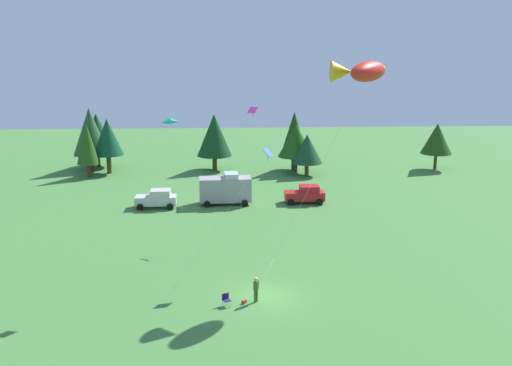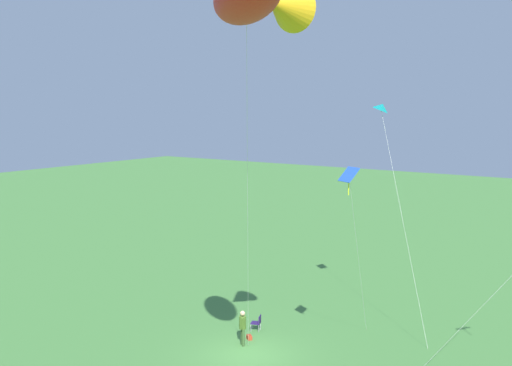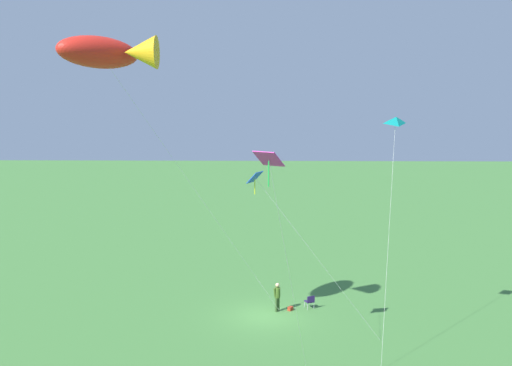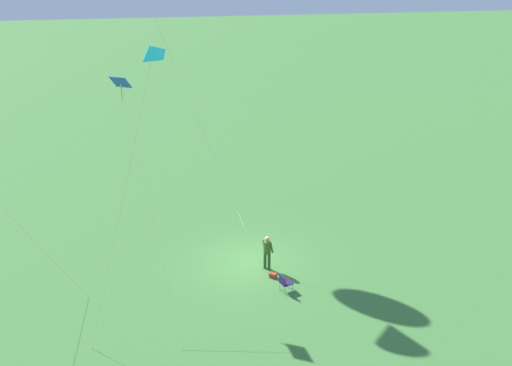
{
  "view_description": "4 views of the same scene",
  "coord_description": "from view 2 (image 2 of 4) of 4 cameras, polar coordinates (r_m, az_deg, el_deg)",
  "views": [
    {
      "loc": [
        -2.56,
        -37.44,
        16.9
      ],
      "look_at": [
        -0.54,
        2.02,
        7.43
      ],
      "focal_mm": 42.0,
      "sensor_mm": 36.0,
      "label": 1
    },
    {
      "loc": [
        21.95,
        15.63,
        11.63
      ],
      "look_at": [
        -0.94,
        -0.17,
        8.02
      ],
      "focal_mm": 42.0,
      "sensor_mm": 36.0,
      "label": 2
    },
    {
      "loc": [
        -0.16,
        33.29,
        12.89
      ],
      "look_at": [
        0.57,
        -0.6,
        7.75
      ],
      "focal_mm": 42.0,
      "sensor_mm": 36.0,
      "label": 3
    },
    {
      "loc": [
        -24.66,
        3.12,
        15.18
      ],
      "look_at": [
        -1.19,
        -0.2,
        4.7
      ],
      "focal_mm": 42.0,
      "sensor_mm": 36.0,
      "label": 4
    }
  ],
  "objects": [
    {
      "name": "kite_delta_teal",
      "position": [
        30.71,
        11.99,
        6.97
      ],
      "size": [
        1.55,
        3.56,
        11.81
      ],
      "color": "#0E9391",
      "rests_on": "ground"
    },
    {
      "name": "kite_diamond_blue",
      "position": [
        24.28,
        8.93,
        -0.05
      ],
      "size": [
        6.97,
        2.45,
        9.2
      ],
      "color": "blue",
      "rests_on": "ground"
    },
    {
      "name": "ground_plane",
      "position": [
        29.35,
        -0.8,
        -15.95
      ],
      "size": [
        160.0,
        160.0,
        0.0
      ],
      "primitive_type": "plane",
      "color": "#427B38"
    },
    {
      "name": "person_kite_flyer",
      "position": [
        29.91,
        -1.29,
        -13.38
      ],
      "size": [
        0.49,
        0.54,
        1.74
      ],
      "rotation": [
        0.0,
        0.0,
        5.63
      ],
      "color": "#334F26",
      "rests_on": "ground"
    },
    {
      "name": "folding_chair",
      "position": [
        31.87,
        0.14,
        -13.08
      ],
      "size": [
        0.62,
        0.62,
        0.82
      ],
      "rotation": [
        0.0,
        0.0,
        5.09
      ],
      "color": "#291851",
      "rests_on": "ground"
    },
    {
      "name": "backpack_on_grass",
      "position": [
        30.92,
        -0.65,
        -14.48
      ],
      "size": [
        0.37,
        0.39,
        0.22
      ],
      "primitive_type": "cube",
      "rotation": [
        0.0,
        0.0,
        4.06
      ],
      "color": "#A6331D",
      "rests_on": "ground"
    }
  ]
}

